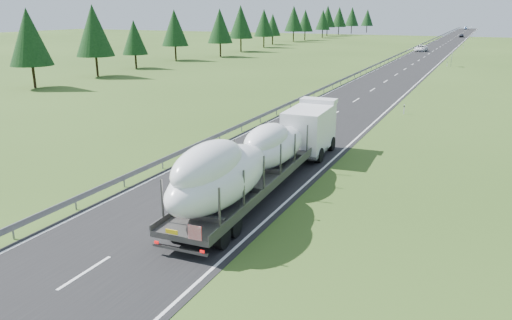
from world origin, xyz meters
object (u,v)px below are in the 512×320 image
at_px(highway_sign, 452,57).
at_px(boat_truck, 260,154).
at_px(distant_van, 421,48).
at_px(distant_car_blue, 465,28).
at_px(distant_car_dark, 461,35).

relative_size(highway_sign, boat_truck, 0.12).
xyz_separation_m(distant_van, distant_car_blue, (1.90, 166.18, -0.01)).
bearing_deg(distant_car_blue, boat_truck, -94.76).
xyz_separation_m(boat_truck, distant_car_dark, (-0.36, 191.08, -1.65)).
height_order(distant_car_dark, distant_car_blue, distant_car_blue).
bearing_deg(distant_van, boat_truck, -84.01).
bearing_deg(distant_car_blue, distant_car_dark, -93.37).
relative_size(highway_sign, distant_car_blue, 0.55).
xyz_separation_m(distant_car_dark, distant_car_blue, (-3.26, 87.78, 0.08)).
xyz_separation_m(highway_sign, distant_car_blue, (-8.22, 201.49, -1.02)).
relative_size(highway_sign, distant_van, 0.45).
bearing_deg(distant_car_dark, distant_car_blue, 90.98).
xyz_separation_m(highway_sign, boat_truck, (-4.60, -77.37, 0.55)).
bearing_deg(distant_car_dark, distant_van, -94.91).
height_order(highway_sign, boat_truck, boat_truck).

